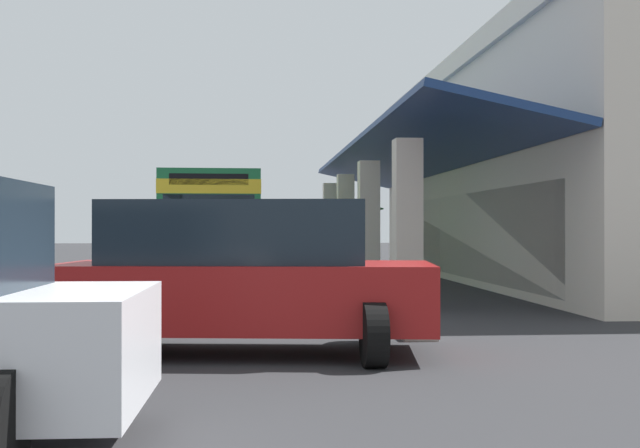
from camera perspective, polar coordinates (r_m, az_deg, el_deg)
The scene contains 7 objects.
ground at distance 27.03m, azimuth 9.32°, elevation -3.71°, with size 120.00×120.00×0.00m, color #2D2D30.
curb_strip at distance 24.87m, azimuth 0.80°, elevation -3.87°, with size 26.58×0.50×0.12m, color #9E998E.
plaza_building at distance 27.53m, azimuth 21.19°, elevation 3.51°, with size 22.45×15.39×6.85m.
transit_bus at distance 25.73m, azimuth -7.45°, elevation 0.25°, with size 11.27×3.02×3.34m.
parked_suv_red at distance 10.56m, azimuth -5.43°, elevation -3.57°, with size 3.10×5.00×1.97m.
pedestrian at distance 15.69m, azimuth -11.28°, elevation -2.66°, with size 0.63×0.41×1.71m.
potted_palm at distance 29.97m, azimuth 2.90°, elevation -2.04°, with size 1.81×1.58×2.41m.
Camera 1 is at (26.17, 1.44, 1.63)m, focal length 45.68 mm.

